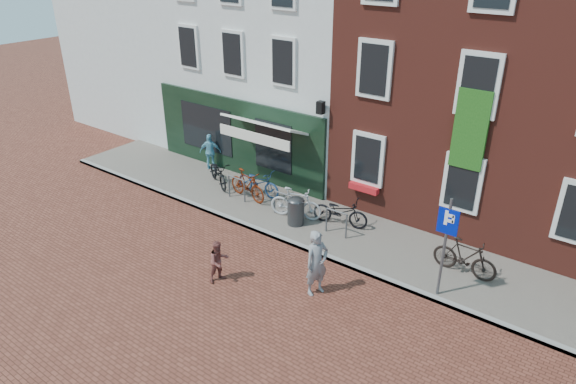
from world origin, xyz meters
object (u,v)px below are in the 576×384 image
Objects in this scene: bicycle_0 at (218,173)px; bicycle_5 at (465,257)px; bicycle_2 at (258,182)px; cafe_person at (210,152)px; parking_sign at (446,235)px; woman at (317,263)px; litter_bin at (296,209)px; bicycle_1 at (247,185)px; bicycle_3 at (296,203)px; boy at (219,261)px; bicycle_4 at (340,212)px.

bicycle_0 is 9.14m from bicycle_5.
cafe_person is at bearing 76.74° from bicycle_2.
parking_sign is 3.20m from woman.
woman is (2.41, -2.44, 0.29)m from litter_bin.
parking_sign reaches higher than bicycle_2.
parking_sign is at bearing -90.19° from bicycle_1.
parking_sign is at bearing -69.69° from bicycle_0.
boy is at bearing 168.50° from bicycle_3.
bicycle_1 is at bearing 170.49° from parking_sign.
bicycle_0 is at bearing 98.10° from bicycle_2.
bicycle_5 is at bearing 5.05° from litter_bin.
bicycle_1 is 1.00× the size of bicycle_3.
litter_bin is at bearing 111.25° from bicycle_4.
litter_bin is at bearing -91.24° from bicycle_1.
parking_sign is 5.77m from boy.
bicycle_4 is (1.15, 0.77, -0.04)m from litter_bin.
parking_sign is 7.57m from bicycle_2.
bicycle_2 is at bearing 74.36° from woman.
bicycle_3 is (-5.21, 1.10, -1.20)m from parking_sign.
cafe_person is at bearing 83.76° from bicycle_0.
woman is 1.00× the size of bicycle_2.
parking_sign is 1.57× the size of bicycle_3.
bicycle_1 is at bearing 78.97° from woman.
bicycle_3 is at bearing 125.85° from litter_bin.
bicycle_3 is 5.41m from bicycle_5.
woman is 1.50× the size of boy.
woman reaches higher than bicycle_3.
woman reaches higher than cafe_person.
woman is at bearing 137.32° from bicycle_5.
boy is at bearing -150.88° from parking_sign.
woman is 1.00× the size of bicycle_4.
boy is 0.69× the size of bicycle_3.
bicycle_3 is at bearing -65.80° from bicycle_0.
boy is at bearing -139.13° from bicycle_1.
cafe_person is 3.01m from bicycle_2.
bicycle_2 is at bearing 57.60° from bicycle_3.
bicycle_1 reaches higher than bicycle_0.
woman is 7.09m from bicycle_0.
bicycle_1 is at bearing 169.43° from litter_bin.
bicycle_3 is at bearing -84.12° from bicycle_1.
bicycle_4 is (-3.83, 1.56, -1.26)m from parking_sign.
bicycle_3 reaches higher than litter_bin.
cafe_person reaches higher than bicycle_1.
cafe_person is at bearing 70.44° from bicycle_4.
bicycle_3 is 1.46m from bicycle_4.
boy is at bearing 134.94° from woman.
bicycle_5 is (5.41, 0.14, 0.00)m from bicycle_3.
cafe_person is at bearing 166.97° from parking_sign.
litter_bin is at bearing 96.10° from bicycle_5.
boy reaches higher than bicycle_1.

